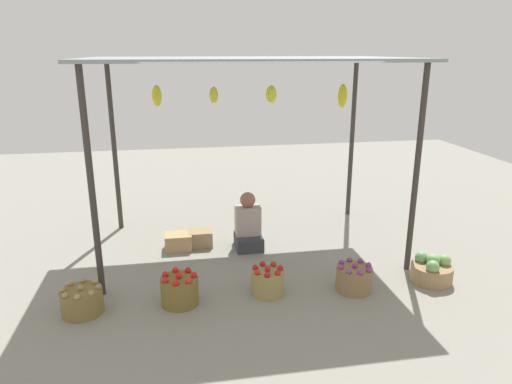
# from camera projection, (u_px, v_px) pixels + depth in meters

# --- Properties ---
(ground_plane) EXTENTS (14.00, 14.00, 0.00)m
(ground_plane) POSITION_uv_depth(u_px,v_px,m) (249.00, 246.00, 6.48)
(ground_plane) COLOR gray
(market_stall_structure) EXTENTS (3.95, 2.36, 2.52)m
(market_stall_structure) POSITION_uv_depth(u_px,v_px,m) (248.00, 72.00, 5.80)
(market_stall_structure) COLOR #38332D
(market_stall_structure) RESTS_ON ground
(vendor_person) EXTENTS (0.36, 0.44, 0.78)m
(vendor_person) POSITION_uv_depth(u_px,v_px,m) (248.00, 227.00, 6.37)
(vendor_person) COLOR #363840
(vendor_person) RESTS_ON ground
(basket_potatoes) EXTENTS (0.42, 0.42, 0.31)m
(basket_potatoes) POSITION_uv_depth(u_px,v_px,m) (82.00, 301.00, 4.79)
(basket_potatoes) COLOR olive
(basket_potatoes) RESTS_ON ground
(basket_red_tomatoes) EXTENTS (0.40, 0.40, 0.36)m
(basket_red_tomatoes) POSITION_uv_depth(u_px,v_px,m) (180.00, 290.00, 4.96)
(basket_red_tomatoes) COLOR brown
(basket_red_tomatoes) RESTS_ON ground
(basket_red_apples) EXTENTS (0.37, 0.37, 0.34)m
(basket_red_apples) POSITION_uv_depth(u_px,v_px,m) (268.00, 281.00, 5.17)
(basket_red_apples) COLOR #9B864D
(basket_red_apples) RESTS_ON ground
(basket_purple_onions) EXTENTS (0.40, 0.40, 0.33)m
(basket_purple_onions) POSITION_uv_depth(u_px,v_px,m) (354.00, 278.00, 5.25)
(basket_purple_onions) COLOR olive
(basket_purple_onions) RESTS_ON ground
(basket_cabbages) EXTENTS (0.48, 0.48, 0.34)m
(basket_cabbages) POSITION_uv_depth(u_px,v_px,m) (432.00, 270.00, 5.45)
(basket_cabbages) COLOR #9B7A53
(basket_cabbages) RESTS_ON ground
(wooden_crate_near_vendor) EXTENTS (0.36, 0.28, 0.22)m
(wooden_crate_near_vendor) POSITION_uv_depth(u_px,v_px,m) (178.00, 241.00, 6.35)
(wooden_crate_near_vendor) COLOR tan
(wooden_crate_near_vendor) RESTS_ON ground
(wooden_crate_stacked_rear) EXTENTS (0.32, 0.28, 0.22)m
(wooden_crate_stacked_rear) POSITION_uv_depth(u_px,v_px,m) (200.00, 238.00, 6.47)
(wooden_crate_stacked_rear) COLOR #9D8059
(wooden_crate_stacked_rear) RESTS_ON ground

